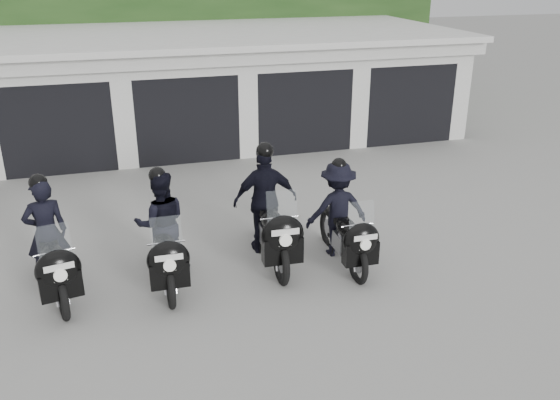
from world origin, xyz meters
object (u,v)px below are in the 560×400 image
object	(u,v)px
police_bike_a	(50,248)
police_bike_d	(341,216)
police_bike_c	(268,209)
police_bike_b	(163,233)

from	to	relation	value
police_bike_a	police_bike_d	distance (m)	4.72
police_bike_a	police_bike_c	bearing A→B (deg)	-6.65
police_bike_b	police_bike_c	xyz separation A→B (m)	(1.83, 0.29, 0.08)
police_bike_b	police_bike_c	size ratio (longest dim) A/B	0.92
police_bike_a	police_bike_b	xyz separation A→B (m)	(1.71, -0.00, 0.04)
police_bike_a	police_bike_c	distance (m)	3.56
police_bike_b	police_bike_c	bearing A→B (deg)	9.70
police_bike_b	police_bike_d	size ratio (longest dim) A/B	1.04
police_bike_a	police_bike_b	size ratio (longest dim) A/B	1.00
police_bike_a	police_bike_c	size ratio (longest dim) A/B	0.92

